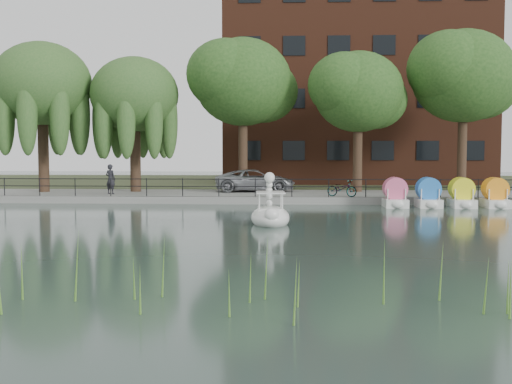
# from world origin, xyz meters

# --- Properties ---
(ground_plane) EXTENTS (120.00, 120.00, 0.00)m
(ground_plane) POSITION_xyz_m (0.00, 0.00, 0.00)
(ground_plane) COLOR #3B4F49
(promenade) EXTENTS (40.00, 6.00, 0.40)m
(promenade) POSITION_xyz_m (0.00, 16.00, 0.20)
(promenade) COLOR gray
(promenade) RESTS_ON ground_plane
(kerb) EXTENTS (40.00, 0.25, 0.40)m
(kerb) POSITION_xyz_m (0.00, 13.05, 0.20)
(kerb) COLOR gray
(kerb) RESTS_ON ground_plane
(land_strip) EXTENTS (60.00, 22.00, 0.36)m
(land_strip) POSITION_xyz_m (0.00, 30.00, 0.18)
(land_strip) COLOR #47512D
(land_strip) RESTS_ON ground_plane
(railing) EXTENTS (32.00, 0.05, 1.00)m
(railing) POSITION_xyz_m (0.00, 13.25, 1.15)
(railing) COLOR black
(railing) RESTS_ON promenade
(apartment_building) EXTENTS (20.00, 10.07, 18.00)m
(apartment_building) POSITION_xyz_m (7.00, 29.97, 9.36)
(apartment_building) COLOR #4C1E16
(apartment_building) RESTS_ON land_strip
(willow_left) EXTENTS (5.88, 5.88, 9.01)m
(willow_left) POSITION_xyz_m (-13.00, 16.50, 6.87)
(willow_left) COLOR #473323
(willow_left) RESTS_ON promenade
(willow_mid) EXTENTS (5.32, 5.32, 8.15)m
(willow_mid) POSITION_xyz_m (-7.50, 17.00, 6.25)
(willow_mid) COLOR #473323
(willow_mid) RESTS_ON promenade
(broadleaf_center) EXTENTS (6.00, 6.00, 9.25)m
(broadleaf_center) POSITION_xyz_m (-1.00, 18.00, 7.06)
(broadleaf_center) COLOR #473323
(broadleaf_center) RESTS_ON promenade
(broadleaf_right) EXTENTS (5.40, 5.40, 8.32)m
(broadleaf_right) POSITION_xyz_m (6.00, 17.50, 6.39)
(broadleaf_right) COLOR #473323
(broadleaf_right) RESTS_ON promenade
(broadleaf_far) EXTENTS (6.30, 6.30, 9.71)m
(broadleaf_far) POSITION_xyz_m (12.50, 18.50, 7.40)
(broadleaf_far) COLOR #473323
(broadleaf_far) RESTS_ON promenade
(minivan) EXTENTS (3.19, 5.84, 1.55)m
(minivan) POSITION_xyz_m (-0.22, 17.26, 1.18)
(minivan) COLOR gray
(minivan) RESTS_ON promenade
(bicycle) EXTENTS (1.33, 1.80, 1.00)m
(bicycle) POSITION_xyz_m (4.73, 13.49, 0.90)
(bicycle) COLOR gray
(bicycle) RESTS_ON promenade
(pedestrian) EXTENTS (0.84, 0.71, 1.98)m
(pedestrian) POSITION_xyz_m (-8.42, 14.73, 1.39)
(pedestrian) COLOR black
(pedestrian) RESTS_ON promenade
(swan_boat) EXTENTS (1.70, 2.58, 2.07)m
(swan_boat) POSITION_xyz_m (1.08, 3.98, 0.45)
(swan_boat) COLOR white
(swan_boat) RESTS_ON ground_plane
(pedal_boat_row) EXTENTS (7.95, 1.70, 1.40)m
(pedal_boat_row) POSITION_xyz_m (10.73, 11.75, 0.61)
(pedal_boat_row) COLOR white
(pedal_boat_row) RESTS_ON ground_plane
(reed_bank) EXTENTS (24.00, 2.40, 1.20)m
(reed_bank) POSITION_xyz_m (2.00, -9.50, 0.60)
(reed_bank) COLOR #669938
(reed_bank) RESTS_ON ground_plane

